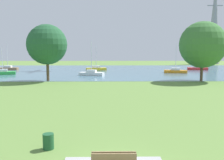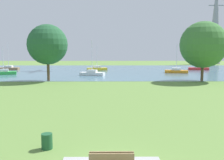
{
  "view_description": "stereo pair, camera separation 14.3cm",
  "coord_description": "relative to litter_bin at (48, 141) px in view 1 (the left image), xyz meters",
  "views": [
    {
      "loc": [
        -0.2,
        -9.57,
        5.06
      ],
      "look_at": [
        0.15,
        17.11,
        1.81
      ],
      "focal_mm": 40.41,
      "sensor_mm": 36.0,
      "label": 1
    },
    {
      "loc": [
        -0.06,
        -9.58,
        5.06
      ],
      "look_at": [
        0.15,
        17.11,
        1.81
      ],
      "focal_mm": 40.41,
      "sensor_mm": 36.0,
      "label": 2
    }
  ],
  "objects": [
    {
      "name": "sailboat_brown",
      "position": [
        -21.74,
        49.76,
        0.06
      ],
      "size": [
        4.8,
        1.51,
        6.75
      ],
      "color": "brown",
      "rests_on": "water_surface"
    },
    {
      "name": "sailboat_red",
      "position": [
        25.01,
        49.24,
        0.07
      ],
      "size": [
        4.99,
        2.36,
        7.25
      ],
      "color": "red",
      "rests_on": "water_surface"
    },
    {
      "name": "tree_west_far",
      "position": [
        18.02,
        27.74,
        5.38
      ],
      "size": [
        7.37,
        7.37,
        9.48
      ],
      "color": "brown",
      "rests_on": "ground"
    },
    {
      "name": "litter_bin",
      "position": [
        0.0,
        0.0,
        0.0
      ],
      "size": [
        0.56,
        0.56,
        0.8
      ],
      "primitive_type": "cylinder",
      "color": "#1E512D",
      "rests_on": "ground"
    },
    {
      "name": "sailboat_yellow",
      "position": [
        0.08,
        48.36,
        0.05
      ],
      "size": [
        5.03,
        2.75,
        5.88
      ],
      "color": "yellow",
      "rests_on": "water_surface"
    },
    {
      "name": "electricity_pylon",
      "position": [
        39.66,
        75.96,
        13.99
      ],
      "size": [
        6.4,
        4.4,
        28.76
      ],
      "color": "gray",
      "rests_on": "ground"
    },
    {
      "name": "tree_east_far",
      "position": [
        -6.68,
        27.94,
        5.41
      ],
      "size": [
        6.37,
        6.37,
        9.01
      ],
      "color": "brown",
      "rests_on": "ground"
    },
    {
      "name": "sailboat_white",
      "position": [
        -0.25,
        36.3,
        0.06
      ],
      "size": [
        5.03,
        2.71,
        6.78
      ],
      "color": "white",
      "rests_on": "water_surface"
    },
    {
      "name": "sailboat_orange",
      "position": [
        17.46,
        41.37,
        0.05
      ],
      "size": [
        4.99,
        2.36,
        6.06
      ],
      "color": "orange",
      "rests_on": "water_surface"
    },
    {
      "name": "ground_plane",
      "position": [
        3.28,
        19.18,
        -0.4
      ],
      "size": [
        160.0,
        160.0,
        0.0
      ],
      "primitive_type": "plane",
      "color": "olive"
    },
    {
      "name": "sailboat_green",
      "position": [
        -18.22,
        38.26,
        0.05
      ],
      "size": [
        5.03,
        2.97,
        5.49
      ],
      "color": "green",
      "rests_on": "water_surface"
    },
    {
      "name": "water_surface",
      "position": [
        3.28,
        47.18,
        -0.39
      ],
      "size": [
        140.0,
        40.0,
        0.02
      ],
      "primitive_type": "cube",
      "color": "slate",
      "rests_on": "ground"
    }
  ]
}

